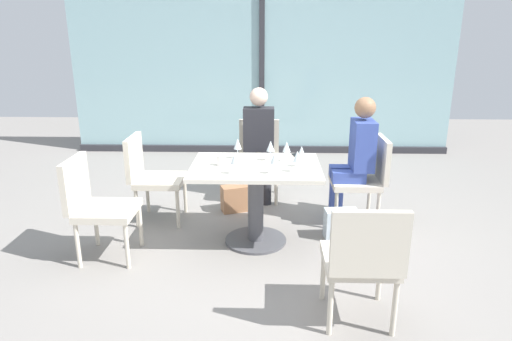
{
  "coord_description": "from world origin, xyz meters",
  "views": [
    {
      "loc": [
        0.11,
        -3.76,
        1.86
      ],
      "look_at": [
        0.0,
        0.1,
        0.65
      ],
      "focal_mm": 31.65,
      "sensor_mm": 36.0,
      "label": 1
    }
  ],
  "objects_px": {
    "wine_glass_5": "(271,147)",
    "cell_phone_on_table": "(297,155)",
    "wine_glass_2": "(302,152)",
    "wine_glass_6": "(287,147)",
    "wine_glass_0": "(275,158)",
    "handbag_1": "(236,198)",
    "person_far_right": "(356,155)",
    "chair_far_right": "(365,175)",
    "dining_table_main": "(256,187)",
    "chair_far_left": "(150,173)",
    "person_near_window": "(259,139)",
    "wine_glass_1": "(238,144)",
    "coffee_cup": "(221,160)",
    "wine_glass_4": "(235,159)",
    "handbag_0": "(363,227)",
    "handbag_2": "(341,224)",
    "chair_side_end": "(95,202)",
    "chair_near_window": "(259,154)",
    "wine_glass_3": "(297,157)",
    "chair_front_right": "(363,257)"
  },
  "relations": [
    {
      "from": "chair_near_window",
      "to": "wine_glass_4",
      "type": "xyz_separation_m",
      "value": [
        -0.16,
        -1.47,
        0.37
      ]
    },
    {
      "from": "wine_glass_3",
      "to": "wine_glass_5",
      "type": "xyz_separation_m",
      "value": [
        -0.22,
        0.33,
        0.0
      ]
    },
    {
      "from": "chair_side_end",
      "to": "dining_table_main",
      "type": "bearing_deg",
      "value": 13.48
    },
    {
      "from": "wine_glass_4",
      "to": "handbag_1",
      "type": "distance_m",
      "value": 1.23
    },
    {
      "from": "wine_glass_1",
      "to": "handbag_0",
      "type": "relative_size",
      "value": 0.62
    },
    {
      "from": "chair_far_right",
      "to": "person_near_window",
      "type": "xyz_separation_m",
      "value": [
        -1.06,
        0.62,
        0.2
      ]
    },
    {
      "from": "wine_glass_3",
      "to": "wine_glass_6",
      "type": "xyz_separation_m",
      "value": [
        -0.08,
        0.31,
        0.0
      ]
    },
    {
      "from": "dining_table_main",
      "to": "wine_glass_0",
      "type": "distance_m",
      "value": 0.45
    },
    {
      "from": "wine_glass_5",
      "to": "handbag_2",
      "type": "xyz_separation_m",
      "value": [
        0.66,
        -0.05,
        -0.72
      ]
    },
    {
      "from": "person_far_right",
      "to": "wine_glass_1",
      "type": "relative_size",
      "value": 6.81
    },
    {
      "from": "cell_phone_on_table",
      "to": "person_near_window",
      "type": "bearing_deg",
      "value": 102.89
    },
    {
      "from": "wine_glass_5",
      "to": "wine_glass_6",
      "type": "height_order",
      "value": "same"
    },
    {
      "from": "dining_table_main",
      "to": "wine_glass_0",
      "type": "relative_size",
      "value": 6.07
    },
    {
      "from": "wine_glass_5",
      "to": "cell_phone_on_table",
      "type": "xyz_separation_m",
      "value": [
        0.25,
        0.17,
        -0.13
      ]
    },
    {
      "from": "chair_front_right",
      "to": "wine_glass_1",
      "type": "bearing_deg",
      "value": 121.73
    },
    {
      "from": "chair_front_right",
      "to": "dining_table_main",
      "type": "bearing_deg",
      "value": 120.37
    },
    {
      "from": "person_far_right",
      "to": "wine_glass_3",
      "type": "bearing_deg",
      "value": -132.42
    },
    {
      "from": "chair_near_window",
      "to": "chair_far_left",
      "type": "height_order",
      "value": "same"
    },
    {
      "from": "wine_glass_2",
      "to": "wine_glass_6",
      "type": "height_order",
      "value": "same"
    },
    {
      "from": "chair_far_left",
      "to": "handbag_0",
      "type": "height_order",
      "value": "chair_far_left"
    },
    {
      "from": "chair_near_window",
      "to": "coffee_cup",
      "type": "distance_m",
      "value": 1.29
    },
    {
      "from": "person_far_right",
      "to": "wine_glass_5",
      "type": "relative_size",
      "value": 6.81
    },
    {
      "from": "wine_glass_6",
      "to": "chair_far_right",
      "type": "bearing_deg",
      "value": 23.96
    },
    {
      "from": "wine_glass_1",
      "to": "wine_glass_2",
      "type": "xyz_separation_m",
      "value": [
        0.56,
        -0.25,
        0.0
      ]
    },
    {
      "from": "chair_far_left",
      "to": "person_near_window",
      "type": "xyz_separation_m",
      "value": [
        1.06,
        0.62,
        0.2
      ]
    },
    {
      "from": "wine_glass_4",
      "to": "handbag_1",
      "type": "relative_size",
      "value": 0.62
    },
    {
      "from": "chair_far_right",
      "to": "wine_glass_2",
      "type": "relative_size",
      "value": 4.7
    },
    {
      "from": "dining_table_main",
      "to": "chair_front_right",
      "type": "distance_m",
      "value": 1.4
    },
    {
      "from": "wine_glass_1",
      "to": "chair_near_window",
      "type": "bearing_deg",
      "value": 80.25
    },
    {
      "from": "chair_far_right",
      "to": "wine_glass_4",
      "type": "bearing_deg",
      "value": -149.01
    },
    {
      "from": "dining_table_main",
      "to": "chair_far_right",
      "type": "relative_size",
      "value": 1.29
    },
    {
      "from": "wine_glass_0",
      "to": "handbag_1",
      "type": "relative_size",
      "value": 0.62
    },
    {
      "from": "wine_glass_4",
      "to": "handbag_0",
      "type": "distance_m",
      "value": 1.37
    },
    {
      "from": "wine_glass_6",
      "to": "coffee_cup",
      "type": "relative_size",
      "value": 2.06
    },
    {
      "from": "wine_glass_1",
      "to": "person_far_right",
      "type": "bearing_deg",
      "value": 13.1
    },
    {
      "from": "wine_glass_3",
      "to": "wine_glass_5",
      "type": "height_order",
      "value": "same"
    },
    {
      "from": "chair_near_window",
      "to": "wine_glass_5",
      "type": "relative_size",
      "value": 4.7
    },
    {
      "from": "person_near_window",
      "to": "chair_side_end",
      "type": "bearing_deg",
      "value": -133.04
    },
    {
      "from": "wine_glass_6",
      "to": "wine_glass_5",
      "type": "bearing_deg",
      "value": 172.11
    },
    {
      "from": "wine_glass_0",
      "to": "handbag_1",
      "type": "xyz_separation_m",
      "value": [
        -0.39,
        0.97,
        -0.72
      ]
    },
    {
      "from": "person_far_right",
      "to": "wine_glass_1",
      "type": "height_order",
      "value": "person_far_right"
    },
    {
      "from": "wine_glass_5",
      "to": "wine_glass_6",
      "type": "xyz_separation_m",
      "value": [
        0.14,
        -0.02,
        0.0
      ]
    },
    {
      "from": "dining_table_main",
      "to": "wine_glass_5",
      "type": "relative_size",
      "value": 6.07
    },
    {
      "from": "wine_glass_5",
      "to": "cell_phone_on_table",
      "type": "distance_m",
      "value": 0.33
    },
    {
      "from": "wine_glass_1",
      "to": "coffee_cup",
      "type": "distance_m",
      "value": 0.28
    },
    {
      "from": "coffee_cup",
      "to": "person_far_right",
      "type": "bearing_deg",
      "value": 21.36
    },
    {
      "from": "chair_side_end",
      "to": "handbag_2",
      "type": "xyz_separation_m",
      "value": [
        2.11,
        0.41,
        -0.36
      ]
    },
    {
      "from": "cell_phone_on_table",
      "to": "wine_glass_6",
      "type": "bearing_deg",
      "value": -132.44
    },
    {
      "from": "wine_glass_0",
      "to": "wine_glass_4",
      "type": "xyz_separation_m",
      "value": [
        -0.32,
        -0.02,
        0.0
      ]
    },
    {
      "from": "chair_far_left",
      "to": "wine_glass_2",
      "type": "relative_size",
      "value": 4.7
    }
  ]
}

